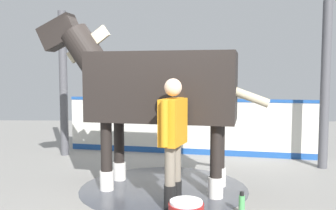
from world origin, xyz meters
The scene contains 8 objects.
ground_plane centered at (0.00, 0.00, -0.01)m, with size 16.00×16.00×0.02m, color gray.
wet_patch centered at (-0.28, 0.18, 0.00)m, with size 2.43×2.43×0.00m, color #42444C.
barrier_wall centered at (-2.60, 0.62, 0.54)m, with size 1.07×5.14×1.16m.
roof_post_near centered at (-2.44, -1.93, 1.45)m, with size 0.16×0.16×2.90m, color #4C4C51.
roof_post_far centered at (-1.51, 2.93, 1.45)m, with size 0.16×0.16×2.90m, color #4C4C51.
horse centered at (-0.30, 0.06, 1.46)m, with size 1.33×3.36×2.55m.
handler centered at (0.53, 0.32, 0.92)m, with size 0.62×0.36×1.60m.
bottle_spray centered at (0.70, 1.14, 0.12)m, with size 0.07×0.07×0.27m.
Camera 1 is at (5.04, 0.37, 1.66)m, focal length 40.04 mm.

